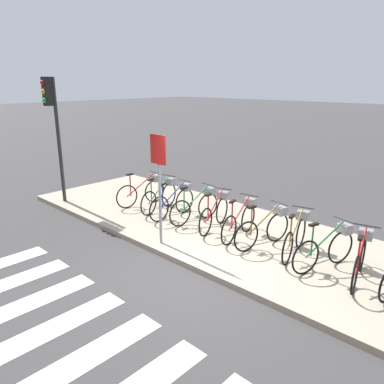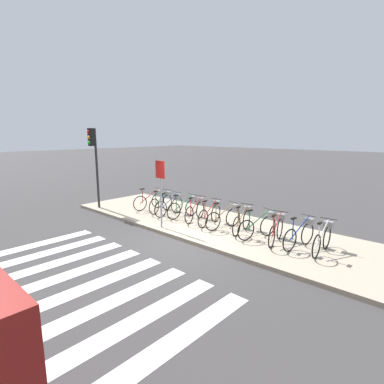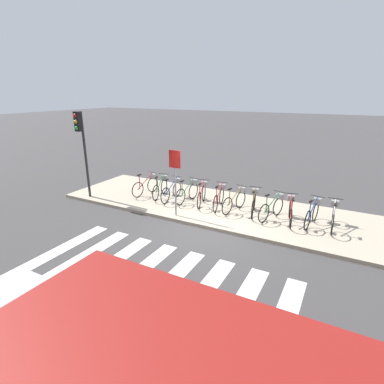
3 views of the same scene
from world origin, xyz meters
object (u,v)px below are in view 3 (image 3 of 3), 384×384
Objects in this scene: parked_bicycle_0 at (147,184)px; parked_bicycle_8 at (273,206)px; parked_bicycle_3 at (188,191)px; parked_bicycle_9 at (291,210)px; parked_bicycle_11 at (333,215)px; parked_bicycle_1 at (161,187)px; parked_bicycle_7 at (254,202)px; parked_bicycle_2 at (172,189)px; traffic_light at (81,137)px; parked_bicycle_6 at (236,200)px; parked_bicycle_5 at (219,197)px; parked_bicycle_10 at (313,212)px; sign_post at (175,172)px; parked_bicycle_4 at (202,193)px.

parked_bicycle_8 is (5.41, -0.06, 0.00)m from parked_bicycle_0.
parked_bicycle_3 is (2.00, 0.06, 0.00)m from parked_bicycle_0.
parked_bicycle_9 and parked_bicycle_11 have the same top height.
parked_bicycle_1 is 6.63m from parked_bicycle_11.
parked_bicycle_7 is at bearing 0.83° from parked_bicycle_0.
parked_bicycle_2 is 1.00× the size of parked_bicycle_11.
traffic_light reaches higher than parked_bicycle_0.
parked_bicycle_7 is (0.67, 0.07, 0.00)m from parked_bicycle_6.
traffic_light is (-5.98, -1.51, 2.08)m from parked_bicycle_6.
parked_bicycle_0 is at bearing -179.17° from parked_bicycle_7.
parked_bicycle_11 is at bearing 0.00° from parked_bicycle_3.
parked_bicycle_9 is 1.32m from parked_bicycle_11.
parked_bicycle_7 is at bearing 2.05° from parked_bicycle_5.
parked_bicycle_2 is 4.15m from traffic_light.
parked_bicycle_10 is 9.04m from traffic_light.
parked_bicycle_10 is at bearing -0.39° from parked_bicycle_3.
parked_bicycle_8 is 3.59m from sign_post.
sign_post reaches higher than parked_bicycle_11.
parked_bicycle_2 is 0.45× the size of traffic_light.
parked_bicycle_7 is 7.15m from traffic_light.
parked_bicycle_6 is 1.38m from parked_bicycle_8.
parked_bicycle_7 is 2.63m from parked_bicycle_11.
parked_bicycle_3 is at bearing 11.38° from parked_bicycle_2.
parked_bicycle_4 is 5.26m from traffic_light.
parked_bicycle_5 is (0.74, -0.01, 0.00)m from parked_bicycle_4.
parked_bicycle_11 is (3.30, 0.07, 0.00)m from parked_bicycle_6.
parked_bicycle_1 is 0.99× the size of parked_bicycle_3.
parked_bicycle_0 is 0.99× the size of parked_bicycle_2.
parked_bicycle_6 is 0.98× the size of parked_bicycle_11.
parked_bicycle_8 and parked_bicycle_10 have the same top height.
parked_bicycle_3 is 1.00× the size of parked_bicycle_11.
parked_bicycle_2 is at bearing -3.14° from parked_bicycle_0.
parked_bicycle_1 is at bearing 178.84° from parked_bicycle_9.
parked_bicycle_8 is (0.71, -0.13, 0.00)m from parked_bicycle_7.
parked_bicycle_8 is 7.79m from traffic_light.
sign_post is at bearing -125.15° from parked_bicycle_5.
parked_bicycle_1 is 3.70m from traffic_light.
parked_bicycle_0 is at bearing 179.22° from parked_bicycle_9.
parked_bicycle_6 is at bearing -0.52° from parked_bicycle_1.
parked_bicycle_11 is at bearing 2.94° from parked_bicycle_10.
parked_bicycle_5 is (3.37, 0.02, 0.00)m from parked_bicycle_0.
parked_bicycle_0 is 1.02× the size of parked_bicycle_4.
parked_bicycle_4 is at bearing -179.63° from parked_bicycle_11.
parked_bicycle_0 and parked_bicycle_7 have the same top height.
parked_bicycle_4 is at bearing 78.58° from sign_post.
traffic_light is (-4.58, -1.54, 2.08)m from parked_bicycle_4.
sign_post reaches higher than parked_bicycle_4.
parked_bicycle_4 is (2.63, 0.03, 0.00)m from parked_bicycle_0.
parked_bicycle_0 is at bearing 176.86° from parked_bicycle_2.
traffic_light reaches higher than parked_bicycle_9.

